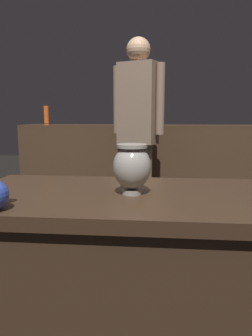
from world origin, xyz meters
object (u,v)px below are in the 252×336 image
object	(u,v)px
vase_centerpiece	(132,167)
shelf_vase_center	(143,108)
visitor_center_back	(138,124)
shelf_vase_far_left	(46,116)

from	to	relation	value
vase_centerpiece	shelf_vase_center	world-z (taller)	shelf_vase_center
vase_centerpiece	visitor_center_back	world-z (taller)	visitor_center_back
shelf_vase_far_left	visitor_center_back	distance (m)	1.20
shelf_vase_far_left	visitor_center_back	world-z (taller)	visitor_center_back
vase_centerpiece	shelf_vase_center	size ratio (longest dim) A/B	0.53
shelf_vase_far_left	visitor_center_back	size ratio (longest dim) A/B	0.12
shelf_vase_center	shelf_vase_far_left	bearing A→B (deg)	-177.97
shelf_vase_far_left	shelf_vase_center	bearing A→B (deg)	2.03
visitor_center_back	vase_centerpiece	bearing A→B (deg)	114.30
vase_centerpiece	visitor_center_back	size ratio (longest dim) A/B	0.11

